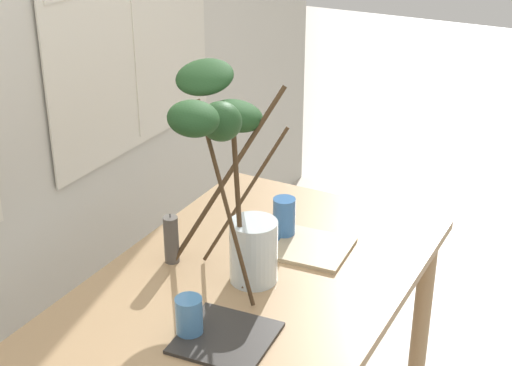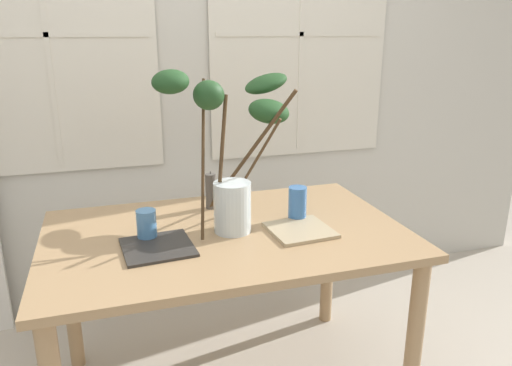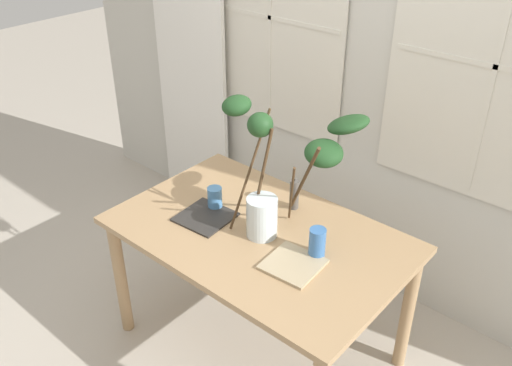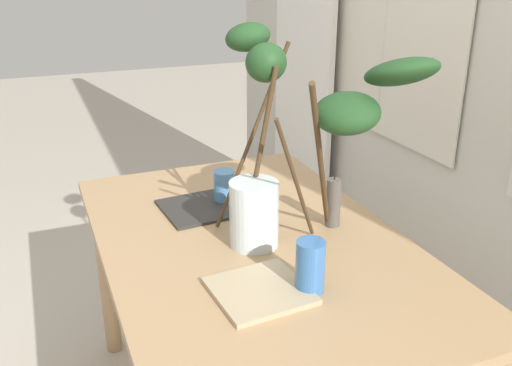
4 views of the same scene
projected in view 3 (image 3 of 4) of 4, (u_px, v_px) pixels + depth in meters
ground at (258, 344)px, 3.04m from camera, size 14.00×14.00×0.00m
back_wall_with_windows at (372, 66)px, 2.96m from camera, size 4.63×0.14×2.66m
curtain_sheer_side at (190, 59)px, 3.71m from camera, size 0.63×0.03×2.25m
dining_table at (259, 249)px, 2.71m from camera, size 1.41×0.89×0.76m
vase_with_branches at (285, 168)px, 2.49m from camera, size 0.67×0.52×0.64m
drinking_glass_blue_left at (215, 198)px, 2.80m from camera, size 0.08×0.08×0.12m
drinking_glass_blue_right at (317, 243)px, 2.46m from camera, size 0.08×0.08×0.14m
plate_square_left at (205, 217)px, 2.75m from camera, size 0.27×0.27×0.01m
plate_square_right at (293, 264)px, 2.43m from camera, size 0.25×0.25×0.01m
pillar_candle at (294, 194)px, 2.79m from camera, size 0.05×0.05×0.17m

